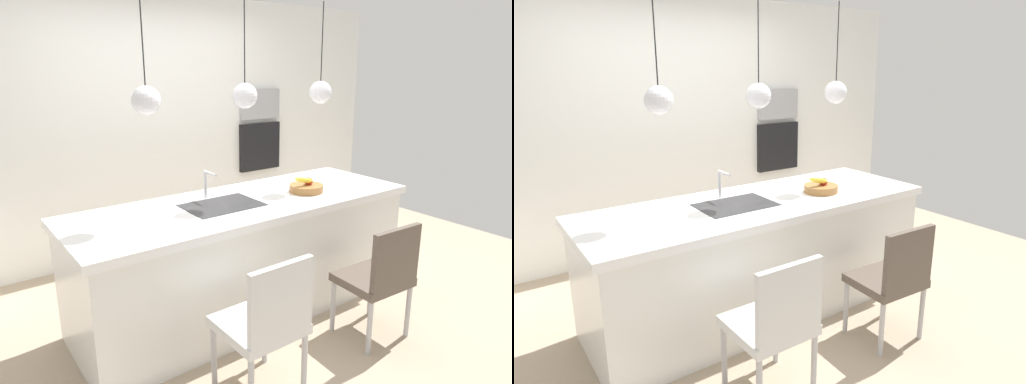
# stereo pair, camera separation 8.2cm
# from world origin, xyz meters

# --- Properties ---
(floor) EXTENTS (6.60, 6.60, 0.00)m
(floor) POSITION_xyz_m (0.00, 0.00, 0.00)
(floor) COLOR tan
(floor) RESTS_ON ground
(back_wall) EXTENTS (6.00, 0.10, 2.60)m
(back_wall) POSITION_xyz_m (0.00, 1.65, 1.30)
(back_wall) COLOR white
(back_wall) RESTS_ON ground
(kitchen_island) EXTENTS (2.72, 0.93, 0.91)m
(kitchen_island) POSITION_xyz_m (0.00, 0.00, 0.46)
(kitchen_island) COLOR white
(kitchen_island) RESTS_ON ground
(sink_basin) EXTENTS (0.56, 0.40, 0.02)m
(sink_basin) POSITION_xyz_m (-0.21, 0.00, 0.91)
(sink_basin) COLOR #2D2D30
(sink_basin) RESTS_ON kitchen_island
(faucet) EXTENTS (0.02, 0.17, 0.22)m
(faucet) POSITION_xyz_m (-0.21, 0.21, 1.06)
(faucet) COLOR silver
(faucet) RESTS_ON kitchen_island
(fruit_bowl) EXTENTS (0.28, 0.28, 0.15)m
(fruit_bowl) POSITION_xyz_m (0.54, -0.10, 0.95)
(fruit_bowl) COLOR #9E6B38
(fruit_bowl) RESTS_ON kitchen_island
(microwave) EXTENTS (0.54, 0.08, 0.34)m
(microwave) POSITION_xyz_m (1.32, 1.58, 1.48)
(microwave) COLOR #9E9EA3
(microwave) RESTS_ON back_wall
(oven) EXTENTS (0.56, 0.08, 0.56)m
(oven) POSITION_xyz_m (1.32, 1.58, 0.98)
(oven) COLOR black
(oven) RESTS_ON back_wall
(chair_near) EXTENTS (0.45, 0.45, 0.90)m
(chair_near) POSITION_xyz_m (-0.50, -0.91, 0.51)
(chair_near) COLOR silver
(chair_near) RESTS_ON ground
(chair_middle) EXTENTS (0.48, 0.44, 0.88)m
(chair_middle) POSITION_xyz_m (0.51, -0.90, 0.49)
(chair_middle) COLOR brown
(chair_middle) RESTS_ON ground
(pendant_light_left) EXTENTS (0.18, 0.18, 0.78)m
(pendant_light_left) POSITION_xyz_m (-0.75, 0.00, 1.70)
(pendant_light_left) COLOR silver
(pendant_light_center) EXTENTS (0.18, 0.18, 0.78)m
(pendant_light_center) POSITION_xyz_m (0.00, 0.00, 1.70)
(pendant_light_center) COLOR silver
(pendant_light_right) EXTENTS (0.18, 0.18, 0.78)m
(pendant_light_right) POSITION_xyz_m (0.75, 0.00, 1.70)
(pendant_light_right) COLOR silver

